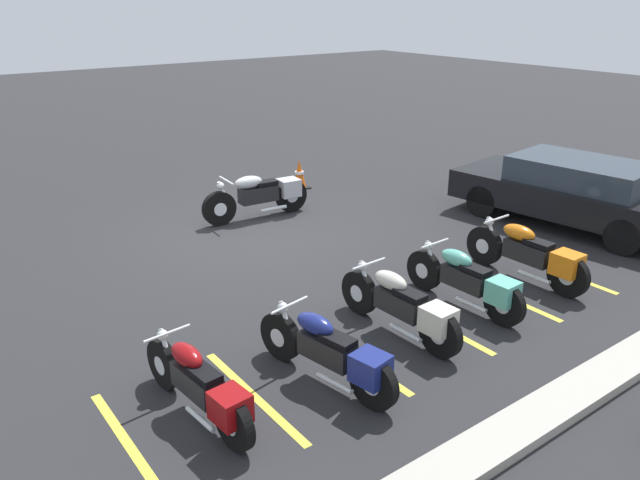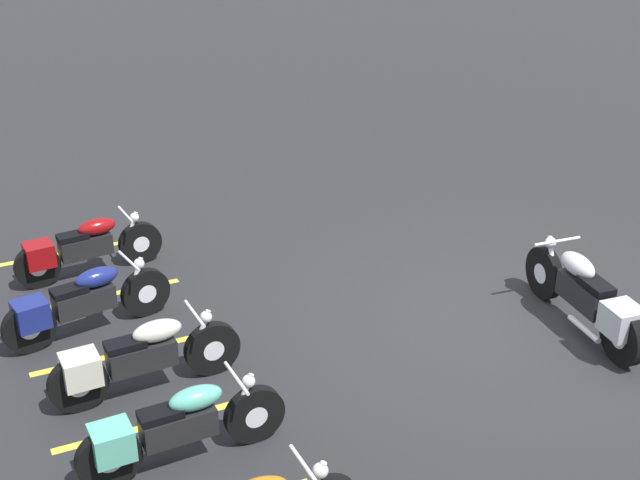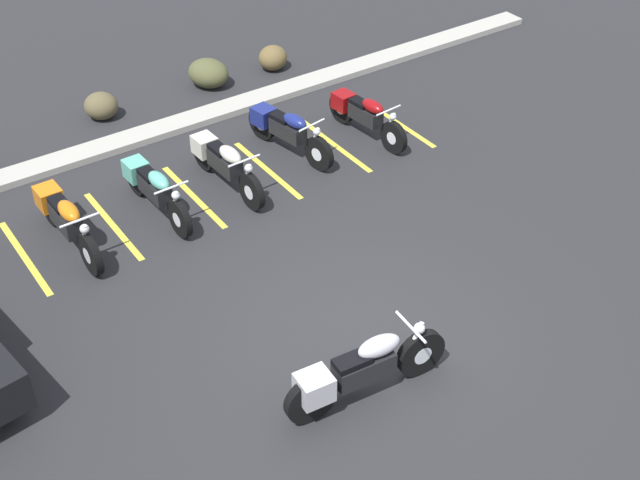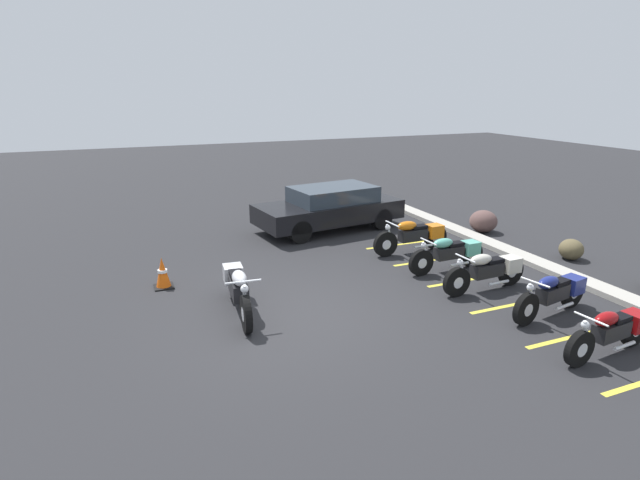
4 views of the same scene
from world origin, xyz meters
TOP-DOWN VIEW (x-y plane):
  - ground at (0.00, 0.00)m, footprint 60.00×60.00m
  - motorcycle_silver_featured at (-0.68, -0.79)m, footprint 2.25×0.63m
  - parked_bike_1 at (-0.96, 4.27)m, footprint 0.57×2.04m
  - parked_bike_2 at (0.31, 4.29)m, footprint 0.58×2.08m
  - parked_bike_3 at (1.73, 4.61)m, footprint 0.70×2.03m
  - parked_bike_4 at (3.18, 4.30)m, footprint 0.56×1.96m
  - stall_line_2 at (-0.28, 4.27)m, footprint 0.10×2.10m
  - stall_line_3 at (1.13, 4.27)m, footprint 0.10×2.10m
  - stall_line_4 at (2.54, 4.27)m, footprint 0.10×2.10m
  - stall_line_5 at (3.96, 4.27)m, footprint 0.10×2.10m

SIDE VIEW (x-z plane):
  - ground at x=0.00m, z-range 0.00..0.00m
  - stall_line_2 at x=-0.28m, z-range 0.00..0.00m
  - stall_line_3 at x=1.13m, z-range 0.00..0.00m
  - stall_line_4 at x=2.54m, z-range 0.00..0.00m
  - stall_line_5 at x=3.96m, z-range 0.00..0.00m
  - parked_bike_4 at x=3.18m, z-range 0.02..0.80m
  - parked_bike_1 at x=-0.96m, z-range 0.03..0.83m
  - parked_bike_3 at x=1.73m, z-range 0.03..0.83m
  - parked_bike_2 at x=0.31m, z-range 0.03..0.84m
  - motorcycle_silver_featured at x=-0.68m, z-range 0.03..0.91m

